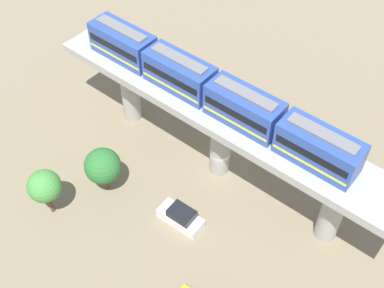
% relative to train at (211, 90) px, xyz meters
% --- Properties ---
extents(ground_plane, '(120.00, 120.00, 0.00)m').
position_rel_train_xyz_m(ground_plane, '(0.00, 1.38, -9.53)').
color(ground_plane, '#84755B').
extents(viaduct, '(5.20, 35.80, 7.99)m').
position_rel_train_xyz_m(viaduct, '(0.00, 1.38, -3.31)').
color(viaduct, '#A8A59E').
rests_on(viaduct, ground).
extents(train, '(2.64, 27.45, 3.24)m').
position_rel_train_xyz_m(train, '(0.00, 0.00, 0.00)').
color(train, '#2D4CA5').
rests_on(train, viaduct).
extents(parked_car_white, '(1.97, 4.27, 1.76)m').
position_rel_train_xyz_m(parked_car_white, '(7.06, 2.45, -8.78)').
color(parked_car_white, white).
rests_on(parked_car_white, ground).
extents(tree_near_viaduct, '(2.96, 2.96, 5.16)m').
position_rel_train_xyz_m(tree_near_viaduct, '(13.54, -7.38, -5.88)').
color(tree_near_viaduct, brown).
rests_on(tree_near_viaduct, ground).
extents(tree_mid_lot, '(3.37, 3.37, 4.93)m').
position_rel_train_xyz_m(tree_mid_lot, '(8.58, -5.44, -6.30)').
color(tree_mid_lot, brown).
rests_on(tree_mid_lot, ground).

